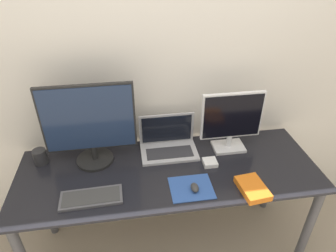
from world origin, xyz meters
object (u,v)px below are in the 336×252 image
mouse (195,188)px  book (253,188)px  mug (40,157)px  monitor_left (89,125)px  keyboard (91,198)px  laptop (168,142)px  power_brick (210,162)px  monitor_right (232,121)px

mouse → book: mouse is taller
mouse → mug: size_ratio=0.74×
monitor_left → keyboard: size_ratio=1.61×
laptop → book: bearing=-47.8°
monitor_left → keyboard: (-0.00, -0.34, -0.27)m
mouse → mug: (-0.93, 0.40, 0.03)m
monitor_left → power_brick: 0.80m
monitor_right → mouse: size_ratio=5.72×
keyboard → book: 0.92m
mouse → mug: mug is taller
keyboard → book: bearing=-4.8°
book → mug: mug is taller
monitor_left → monitor_right: bearing=0.0°
monitor_left → keyboard: 0.44m
keyboard → book: (0.92, -0.08, 0.01)m
laptop → book: 0.63m
mug → power_brick: mug is taller
monitor_right → power_brick: monitor_right is taller
monitor_left → book: size_ratio=2.56×
keyboard → mug: (-0.34, 0.37, 0.04)m
keyboard → power_brick: power_brick is taller
laptop → keyboard: 0.63m
monitor_left → book: (0.91, -0.42, -0.26)m
monitor_right → book: monitor_right is taller
book → power_brick: size_ratio=2.53×
monitor_left → book: 1.04m
mug → power_brick: size_ratio=1.14×
monitor_right → keyboard: 1.00m
laptop → book: (0.42, -0.47, -0.04)m
keyboard → mouse: (0.59, -0.03, 0.01)m
mouse → power_brick: 0.26m
monitor_left → monitor_right: 0.91m
monitor_left → mug: monitor_left is taller
mouse → laptop: bearing=102.4°
mouse → mug: bearing=156.8°
mug → monitor_left: bearing=-4.6°
mouse → book: 0.33m
laptop → mouse: 0.43m
monitor_right → keyboard: bearing=-159.4°
monitor_right → book: size_ratio=1.92×
monitor_right → keyboard: size_ratio=1.21×
book → monitor_right: bearing=90.9°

